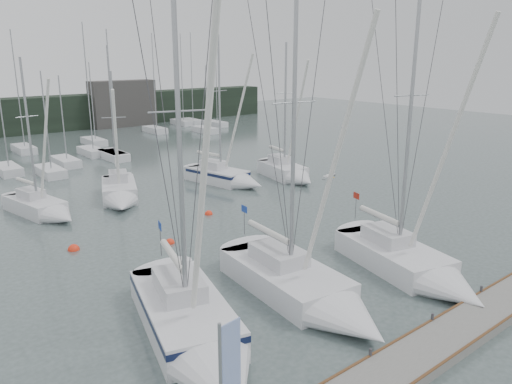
% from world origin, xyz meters
% --- Properties ---
extents(ground, '(160.00, 160.00, 0.00)m').
position_xyz_m(ground, '(0.00, 0.00, 0.00)').
color(ground, '#435250').
rests_on(ground, ground).
extents(dock, '(24.00, 2.00, 0.40)m').
position_xyz_m(dock, '(0.00, -5.00, 0.20)').
color(dock, slate).
rests_on(dock, ground).
extents(far_building_right, '(10.00, 3.00, 7.00)m').
position_xyz_m(far_building_right, '(18.00, 60.00, 3.50)').
color(far_building_right, '#3D3A38').
rests_on(far_building_right, ground).
extents(mast_forest, '(58.11, 26.94, 14.83)m').
position_xyz_m(mast_forest, '(0.26, 45.74, 0.49)').
color(mast_forest, silver).
rests_on(mast_forest, ground).
extents(sailboat_near_left, '(5.74, 10.64, 15.16)m').
position_xyz_m(sailboat_near_left, '(-6.36, 0.72, 0.64)').
color(sailboat_near_left, silver).
rests_on(sailboat_near_left, ground).
extents(sailboat_near_center, '(4.32, 10.54, 15.28)m').
position_xyz_m(sailboat_near_center, '(-0.49, 0.32, 0.57)').
color(sailboat_near_center, silver).
rests_on(sailboat_near_center, ground).
extents(sailboat_near_right, '(5.11, 9.75, 15.32)m').
position_xyz_m(sailboat_near_right, '(5.58, -1.03, 0.57)').
color(sailboat_near_right, silver).
rests_on(sailboat_near_right, ground).
extents(sailboat_mid_b, '(3.65, 7.48, 11.48)m').
position_xyz_m(sailboat_mid_b, '(-5.75, 21.15, 0.51)').
color(sailboat_mid_b, silver).
rests_on(sailboat_mid_b, ground).
extents(sailboat_mid_c, '(5.14, 7.89, 10.54)m').
position_xyz_m(sailboat_mid_c, '(-0.24, 21.17, 0.59)').
color(sailboat_mid_c, silver).
rests_on(sailboat_mid_c, ground).
extents(sailboat_mid_d, '(4.04, 8.11, 13.31)m').
position_xyz_m(sailboat_mid_d, '(9.42, 20.28, 0.60)').
color(sailboat_mid_d, silver).
rests_on(sailboat_mid_d, ground).
extents(sailboat_mid_e, '(3.94, 7.70, 12.73)m').
position_xyz_m(sailboat_mid_e, '(14.61, 18.16, 0.58)').
color(sailboat_mid_e, silver).
rests_on(sailboat_mid_e, ground).
extents(buoy_a, '(0.57, 0.57, 0.57)m').
position_xyz_m(buoy_a, '(-1.56, 11.28, 0.00)').
color(buoy_a, '#FA3116').
rests_on(buoy_a, ground).
extents(buoy_b, '(0.56, 0.56, 0.56)m').
position_xyz_m(buoy_b, '(3.36, 14.46, 0.00)').
color(buoy_b, '#FA3116').
rests_on(buoy_b, ground).
extents(seagull, '(0.92, 0.45, 0.18)m').
position_xyz_m(seagull, '(-0.40, -0.25, 6.12)').
color(seagull, white).
rests_on(seagull, ground).
extents(buoy_d, '(0.67, 0.67, 0.67)m').
position_xyz_m(buoy_d, '(-6.43, 13.87, 0.00)').
color(buoy_d, '#FA3116').
rests_on(buoy_d, ground).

